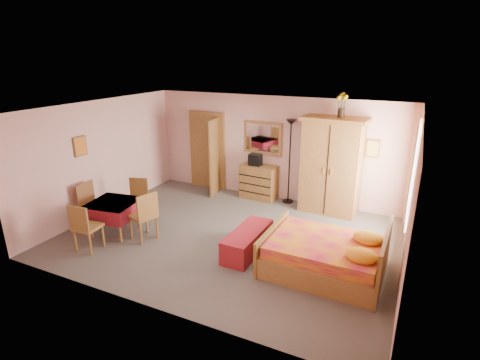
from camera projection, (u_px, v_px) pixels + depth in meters
The scene contains 23 objects.
floor at pixel (229, 237), 7.67m from camera, with size 6.50×6.50×0.00m, color #69625C.
ceiling at pixel (228, 109), 6.83m from camera, with size 6.50×6.50×0.00m, color brown.
wall_back at pixel (274, 148), 9.39m from camera, with size 6.50×0.10×2.60m, color #DFA8A1.
wall_front at pixel (146, 228), 5.11m from camera, with size 6.50×0.10×2.60m, color #DFA8A1.
wall_left at pixel (102, 158), 8.57m from camera, with size 0.10×5.00×2.60m, color #DFA8A1.
wall_right at pixel (411, 204), 5.93m from camera, with size 0.10×5.00×2.60m, color #DFA8A1.
doorway at pixel (208, 151), 10.22m from camera, with size 1.06×0.12×2.15m, color #9E6B35.
window at pixel (412, 174), 6.93m from camera, with size 0.08×1.40×1.95m, color white.
picture_left at pixel (80, 146), 7.91m from camera, with size 0.04×0.32×0.42m, color orange.
picture_back at pixel (373, 149), 8.33m from camera, with size 0.30×0.04×0.40m, color #D8BF59.
chest_of_drawers at pixel (259, 182), 9.58m from camera, with size 0.93×0.46×0.87m, color olive.
wall_mirror at pixel (263, 138), 9.40m from camera, with size 1.04×0.05×0.82m, color white.
stereo at pixel (255, 160), 9.44m from camera, with size 0.31×0.23×0.29m, color black.
floor_lamp at pixel (289, 162), 9.14m from camera, with size 0.27×0.27×2.09m, color black.
wardrobe at pixel (331, 166), 8.55m from camera, with size 1.43×0.73×2.24m, color #A46D37.
sunflower_vase at pixel (342, 105), 8.06m from camera, with size 0.22×0.22×0.54m, color yellow.
bed at pixel (325, 246), 6.34m from camera, with size 1.99×1.57×0.92m, color #C71350.
bench at pixel (248, 241), 7.01m from camera, with size 0.49×1.33×0.44m, color maroon.
dining_table at pixel (115, 217), 7.75m from camera, with size 0.93×0.93×0.68m, color maroon.
chair_south at pixel (88, 226), 7.04m from camera, with size 0.43×0.43×0.95m, color #A07336.
chair_north at pixel (136, 200), 8.31m from camera, with size 0.42×0.42×0.93m, color #986633.
chair_west at pixel (93, 205), 7.99m from camera, with size 0.44×0.44×0.96m, color olive.
chair_east at pixel (143, 215), 7.45m from camera, with size 0.46×0.46×1.01m, color #A17336.
Camera 1 is at (3.14, -6.13, 3.56)m, focal length 28.00 mm.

